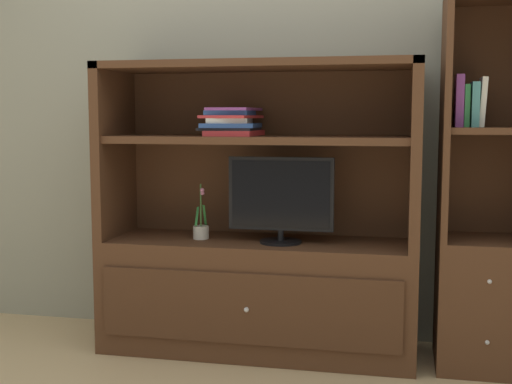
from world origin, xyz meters
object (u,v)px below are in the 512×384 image
object	(u,v)px
magazine_stack	(232,122)
bookshelf_tall	(485,246)
media_console	(258,260)
potted_plant	(201,230)
tv_monitor	(281,199)
upright_book_row	(470,103)

from	to	relation	value
magazine_stack	bookshelf_tall	distance (m)	1.35
media_console	potted_plant	bearing A→B (deg)	-174.52
magazine_stack	tv_monitor	bearing A→B (deg)	-11.37
potted_plant	upright_book_row	distance (m)	1.44
tv_monitor	bookshelf_tall	size ratio (longest dim) A/B	0.30
media_console	upright_book_row	size ratio (longest dim) A/B	6.51
tv_monitor	magazine_stack	world-z (taller)	magazine_stack
magazine_stack	upright_book_row	xyz separation A→B (m)	(1.13, -0.00, 0.09)
tv_monitor	bookshelf_tall	xyz separation A→B (m)	(0.97, 0.06, -0.21)
media_console	bookshelf_tall	bearing A→B (deg)	0.15
potted_plant	magazine_stack	bearing A→B (deg)	9.36
tv_monitor	upright_book_row	distance (m)	0.99
tv_monitor	potted_plant	world-z (taller)	tv_monitor
potted_plant	bookshelf_tall	distance (m)	1.38
tv_monitor	magazine_stack	xyz separation A→B (m)	(-0.26, 0.05, 0.37)
magazine_stack	media_console	bearing A→B (deg)	0.90
media_console	potted_plant	xyz separation A→B (m)	(-0.29, -0.03, 0.15)
media_console	upright_book_row	distance (m)	1.27
bookshelf_tall	upright_book_row	distance (m)	0.67
media_console	magazine_stack	xyz separation A→B (m)	(-0.13, -0.00, 0.69)
media_console	bookshelf_tall	distance (m)	1.10
potted_plant	bookshelf_tall	size ratio (longest dim) A/B	0.16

